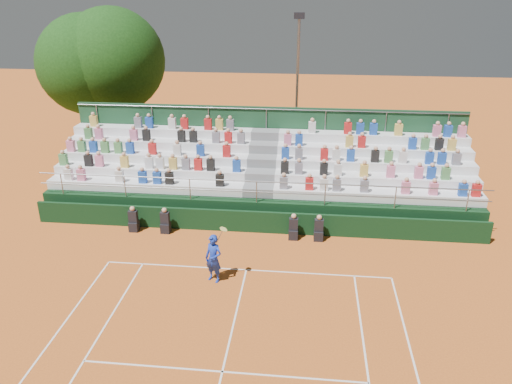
# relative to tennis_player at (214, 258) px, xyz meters

# --- Properties ---
(ground) EXTENTS (90.00, 90.00, 0.00)m
(ground) POSITION_rel_tennis_player_xyz_m (1.09, 0.84, -0.93)
(ground) COLOR #C65F21
(ground) RESTS_ON ground
(courtside_wall) EXTENTS (20.00, 0.15, 1.00)m
(courtside_wall) POSITION_rel_tennis_player_xyz_m (1.09, 4.04, -0.43)
(courtside_wall) COLOR black
(courtside_wall) RESTS_ON ground
(line_officials) EXTENTS (8.56, 0.40, 1.19)m
(line_officials) POSITION_rel_tennis_player_xyz_m (-0.12, 3.59, -0.46)
(line_officials) COLOR black
(line_officials) RESTS_ON ground
(grandstand) EXTENTS (20.00, 5.20, 4.40)m
(grandstand) POSITION_rel_tennis_player_xyz_m (1.09, 7.28, 0.15)
(grandstand) COLOR black
(grandstand) RESTS_ON ground
(tennis_player) EXTENTS (0.93, 0.69, 2.22)m
(tennis_player) POSITION_rel_tennis_player_xyz_m (0.00, 0.00, 0.00)
(tennis_player) COLOR #1733AE
(tennis_player) RESTS_ON ground
(tree_west) EXTENTS (6.00, 6.00, 8.68)m
(tree_west) POSITION_rel_tennis_player_xyz_m (-10.12, 13.83, 4.73)
(tree_west) COLOR #372314
(tree_west) RESTS_ON ground
(tree_east) EXTENTS (6.20, 6.20, 9.03)m
(tree_east) POSITION_rel_tennis_player_xyz_m (-8.60, 14.01, 4.98)
(tree_east) COLOR #372314
(tree_east) RESTS_ON ground
(floodlight_mast) EXTENTS (0.60, 0.25, 8.70)m
(floodlight_mast) POSITION_rel_tennis_player_xyz_m (2.50, 13.91, 4.10)
(floodlight_mast) COLOR gray
(floodlight_mast) RESTS_ON ground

